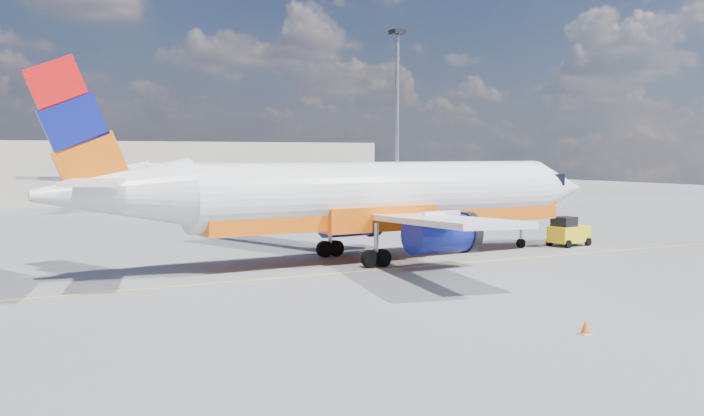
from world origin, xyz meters
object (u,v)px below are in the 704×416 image
main_jet (367,198)px  second_jet (239,179)px  traffic_cone (585,327)px  gse_tug (568,232)px

main_jet → second_jet: (8.42, 45.61, -0.35)m
second_jet → traffic_cone: size_ratio=65.20×
second_jet → gse_tug: second_jet is taller
main_jet → traffic_cone: bearing=-99.8°
gse_tug → traffic_cone: 27.52m
main_jet → traffic_cone: (-2.61, -20.54, -3.52)m
main_jet → second_jet: bearing=77.0°
traffic_cone → second_jet: bearing=80.5°
main_jet → gse_tug: 16.17m
second_jet → gse_tug: bearing=-64.9°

